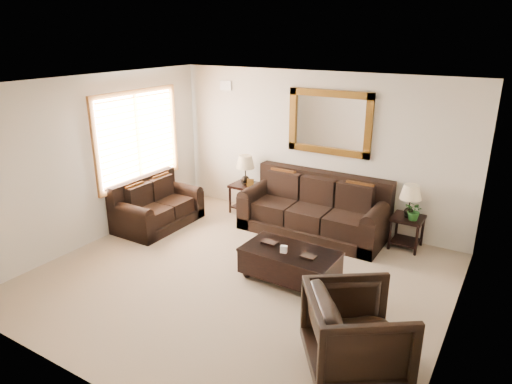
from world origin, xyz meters
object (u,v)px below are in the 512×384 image
Objects in this scene: end_table_left at (245,175)px; end_table_right at (409,207)px; coffee_table at (290,261)px; armchair at (357,329)px; loveseat at (156,208)px; sofa at (315,212)px.

end_table_left is 3.06m from end_table_right.
armchair reaches higher than coffee_table.
end_table_left reaches higher than coffee_table.
end_table_right is at bearing -30.67° from armchair.
end_table_right is at bearing 0.24° from end_table_left.
end_table_right reaches higher than coffee_table.
armchair is at bearing -111.99° from loveseat.
end_table_left reaches higher than sofa.
end_table_left reaches higher than armchair.
end_table_left is 0.83× the size of coffee_table.
armchair is at bearing -85.22° from end_table_right.
coffee_table is (0.39, -1.68, -0.08)m from sofa.
sofa is 2.30× the size of end_table_right.
end_table_right is 0.79× the size of coffee_table.
end_table_left is 4.58m from armchair.
end_table_left is at bearing 173.01° from sofa.
sofa is at bearing 104.66° from coffee_table.
end_table_right is at bearing -71.23° from loveseat.
sofa is 1.82× the size of coffee_table.
end_table_right is (3.06, 0.01, -0.03)m from end_table_left.
end_table_right reaches higher than armchair.
end_table_left reaches higher than end_table_right.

